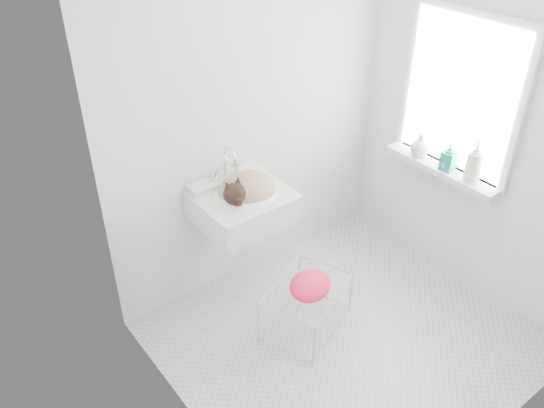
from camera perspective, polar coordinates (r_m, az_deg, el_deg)
floor at (r=3.81m, az=7.55°, el=-13.28°), size 2.20×2.00×0.02m
back_wall at (r=3.70m, az=-1.90°, el=9.40°), size 2.20×0.02×2.50m
right_wall at (r=3.84m, az=20.98°, el=8.04°), size 0.02×2.00×2.50m
left_wall at (r=2.47m, az=-9.01°, el=-4.67°), size 0.02×2.00×2.50m
window_glass at (r=3.88m, az=18.73°, el=10.42°), size 0.01×0.80×1.00m
window_frame at (r=3.87m, az=18.60°, el=10.37°), size 0.04×0.90×1.10m
windowsill at (r=4.05m, az=16.80°, el=3.44°), size 0.16×0.88×0.04m
sink at (r=3.56m, az=-2.99°, el=1.01°), size 0.59×0.51×0.23m
faucet at (r=3.62m, az=-4.69°, el=4.10°), size 0.21×0.15×0.21m
cat at (r=3.54m, az=-2.67°, el=1.51°), size 0.43×0.36×0.26m
wire_rack at (r=3.76m, az=3.45°, el=-10.58°), size 0.67×0.58×0.34m
towel at (r=3.57m, az=3.88°, el=-8.64°), size 0.36×0.31×0.12m
bottle_a at (r=3.92m, az=19.46°, el=2.23°), size 0.10×0.10×0.24m
bottle_b at (r=4.01m, az=17.27°, el=3.38°), size 0.10×0.10×0.20m
bottle_c at (r=4.13m, az=14.62°, el=4.77°), size 0.18×0.18×0.17m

